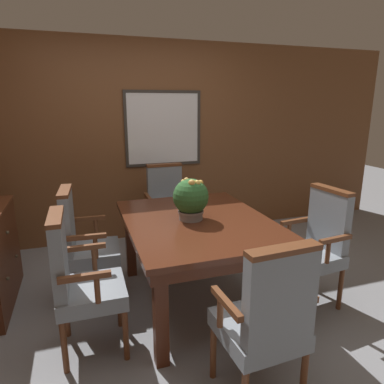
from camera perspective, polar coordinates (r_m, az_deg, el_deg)
name	(u,v)px	position (r m, az deg, el deg)	size (l,w,h in m)	color
ground_plane	(185,316)	(3.01, -1.22, -19.89)	(14.00, 14.00, 0.00)	gray
wall_back	(139,143)	(4.36, -8.76, 8.15)	(7.20, 0.08, 2.45)	brown
dining_table	(198,230)	(2.91, 0.94, -6.38)	(1.18, 1.52, 0.76)	#4C2314
chair_right_near	(317,242)	(3.12, 20.08, -7.86)	(0.49, 0.52, 1.02)	brown
chair_left_near	(79,278)	(2.50, -18.29, -13.48)	(0.46, 0.50, 1.02)	brown
chair_head_near	(266,318)	(2.05, 12.30, -19.79)	(0.51, 0.48, 1.02)	brown
chair_left_far	(83,241)	(3.11, -17.73, -7.77)	(0.48, 0.51, 1.02)	brown
chair_head_far	(167,205)	(3.99, -4.17, -2.12)	(0.50, 0.46, 1.02)	brown
potted_plant	(191,198)	(2.83, -0.21, -1.09)	(0.30, 0.31, 0.35)	gray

